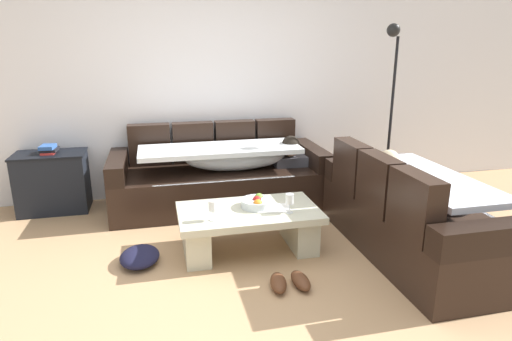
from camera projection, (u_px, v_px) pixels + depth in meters
name	position (u px, v px, depth m)	size (l,w,h in m)	color
ground_plane	(240.00, 278.00, 3.37)	(14.00, 14.00, 0.00)	tan
back_wall	(203.00, 79.00, 5.00)	(9.00, 0.10, 2.70)	white
couch_along_wall	(222.00, 176.00, 4.82)	(2.31, 0.92, 0.88)	black
couch_near_window	(413.00, 215.00, 3.73)	(0.92, 1.91, 0.88)	black
coffee_table	(249.00, 225.00, 3.76)	(1.20, 0.68, 0.38)	beige
fruit_bowl	(257.00, 203.00, 3.77)	(0.28, 0.28, 0.10)	silver
wine_glass_near_left	(213.00, 207.00, 3.47)	(0.07, 0.07, 0.17)	silver
wine_glass_near_right	(290.00, 200.00, 3.62)	(0.07, 0.07, 0.17)	silver
open_magazine	(273.00, 208.00, 3.74)	(0.28, 0.21, 0.01)	white
side_cabinet	(53.00, 182.00, 4.64)	(0.72, 0.44, 0.64)	black
book_stack_on_cabinet	(49.00, 149.00, 4.54)	(0.17, 0.21, 0.09)	red
floor_lamp	(390.00, 102.00, 4.87)	(0.33, 0.31, 1.95)	black
pair_of_shoes	(289.00, 282.00, 3.23)	(0.32, 0.29, 0.09)	#59331E
crumpled_garment	(140.00, 257.00, 3.58)	(0.40, 0.32, 0.12)	#191933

